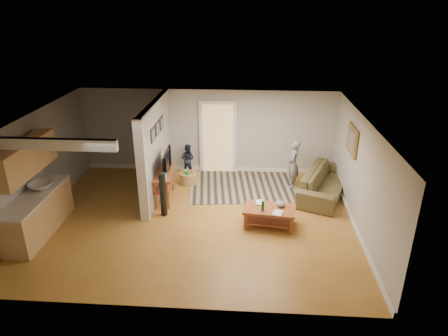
{
  "coord_description": "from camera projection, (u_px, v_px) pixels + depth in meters",
  "views": [
    {
      "loc": [
        1.24,
        -8.29,
        4.9
      ],
      "look_at": [
        0.64,
        0.61,
        1.1
      ],
      "focal_mm": 32.0,
      "sensor_mm": 36.0,
      "label": 1
    }
  ],
  "objects": [
    {
      "name": "toddler",
      "position": [
        188.0,
        173.0,
        12.13
      ],
      "size": [
        0.54,
        0.47,
        0.93
      ],
      "primitive_type": "imported",
      "rotation": [
        0.0,
        0.0,
        2.84
      ],
      "color": "#1C243B",
      "rests_on": "ground"
    },
    {
      "name": "speaker_left",
      "position": [
        163.0,
        195.0,
        9.57
      ],
      "size": [
        0.15,
        0.15,
        1.11
      ],
      "primitive_type": "cube",
      "rotation": [
        0.0,
        0.0,
        -0.42
      ],
      "color": "black",
      "rests_on": "ground"
    },
    {
      "name": "room_shell",
      "position": [
        152.0,
        155.0,
        9.5
      ],
      "size": [
        7.54,
        6.02,
        2.52
      ],
      "color": "#B9B6B1",
      "rests_on": "ground"
    },
    {
      "name": "ground",
      "position": [
        196.0,
        219.0,
        9.61
      ],
      "size": [
        7.5,
        7.5,
        0.0
      ],
      "primitive_type": "plane",
      "color": "#956126",
      "rests_on": "ground"
    },
    {
      "name": "child",
      "position": [
        292.0,
        187.0,
        11.27
      ],
      "size": [
        0.41,
        0.55,
        1.38
      ],
      "primitive_type": "imported",
      "rotation": [
        0.0,
        0.0,
        -1.75
      ],
      "color": "slate",
      "rests_on": "ground"
    },
    {
      "name": "area_rug",
      "position": [
        242.0,
        186.0,
        11.3
      ],
      "size": [
        3.17,
        2.46,
        0.01
      ],
      "primitive_type": "cube",
      "rotation": [
        0.0,
        0.0,
        0.11
      ],
      "color": "black",
      "rests_on": "ground"
    },
    {
      "name": "toy_basket",
      "position": [
        188.0,
        178.0,
        11.39
      ],
      "size": [
        0.51,
        0.51,
        0.45
      ],
      "color": "#A88349",
      "rests_on": "ground"
    },
    {
      "name": "speaker_right",
      "position": [
        166.0,
        173.0,
        10.85
      ],
      "size": [
        0.13,
        0.13,
        1.04
      ],
      "primitive_type": "cube",
      "rotation": [
        0.0,
        0.0,
        -0.23
      ],
      "color": "black",
      "rests_on": "ground"
    },
    {
      "name": "tv_console",
      "position": [
        164.0,
        175.0,
        10.29
      ],
      "size": [
        0.55,
        1.27,
        1.07
      ],
      "rotation": [
        0.0,
        0.0,
        0.07
      ],
      "color": "brown",
      "rests_on": "ground"
    },
    {
      "name": "coffee_table",
      "position": [
        270.0,
        212.0,
        9.21
      ],
      "size": [
        1.25,
        0.83,
        0.69
      ],
      "rotation": [
        0.0,
        0.0,
        -0.13
      ],
      "color": "brown",
      "rests_on": "ground"
    },
    {
      "name": "sofa",
      "position": [
        324.0,
        194.0,
        10.83
      ],
      "size": [
        1.78,
        2.58,
        0.7
      ],
      "primitive_type": "imported",
      "rotation": [
        0.0,
        0.0,
        1.18
      ],
      "color": "#463823",
      "rests_on": "ground"
    }
  ]
}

